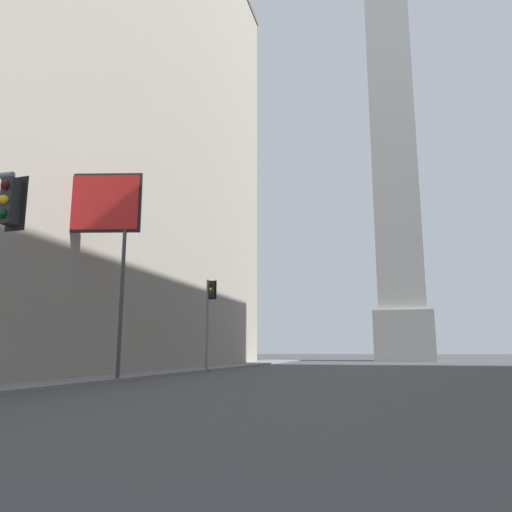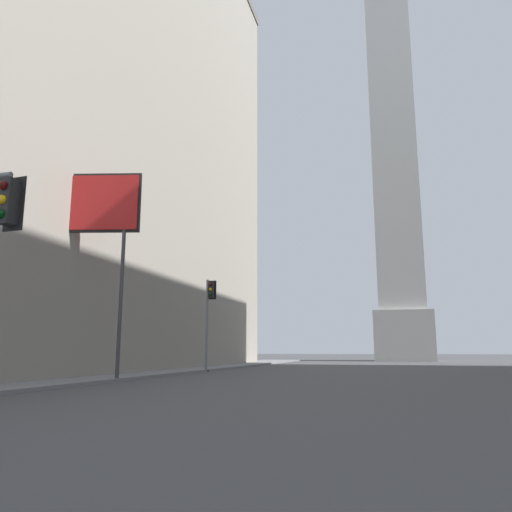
# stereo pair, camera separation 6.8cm
# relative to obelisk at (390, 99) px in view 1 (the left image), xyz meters

# --- Properties ---
(sidewalk_left) EXTENTS (5.00, 86.05, 0.15)m
(sidewalk_left) POSITION_rel_obelisk_xyz_m (-16.35, -45.89, -38.45)
(sidewalk_left) COLOR slate
(sidewalk_left) RESTS_ON ground_plane
(building_left) EXTENTS (24.71, 51.35, 43.91)m
(building_left) POSITION_rel_obelisk_xyz_m (-28.79, -41.15, -16.55)
(building_left) COLOR gray
(building_left) RESTS_ON ground_plane
(obelisk) EXTENTS (7.77, 7.77, 80.32)m
(obelisk) POSITION_rel_obelisk_xyz_m (0.00, 0.00, 0.00)
(obelisk) COLOR silver
(obelisk) RESTS_ON ground_plane
(traffic_light_mid_left) EXTENTS (0.78, 0.50, 6.26)m
(traffic_light_mid_left) POSITION_rel_obelisk_xyz_m (-13.84, -39.29, -34.41)
(traffic_light_mid_left) COLOR slate
(traffic_light_mid_left) RESTS_ON ground_plane
(billboard_sign) EXTENTS (4.27, 1.18, 9.98)m
(billboard_sign) POSITION_rel_obelisk_xyz_m (-15.40, -51.18, -30.51)
(billboard_sign) COLOR #3F3F42
(billboard_sign) RESTS_ON ground_plane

